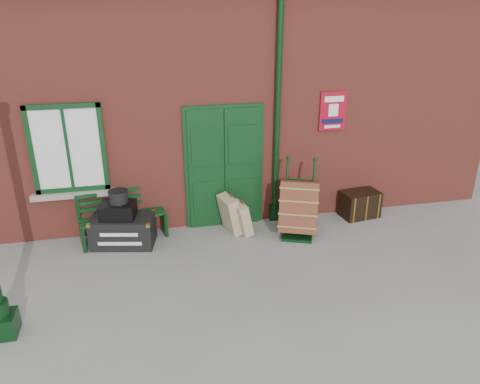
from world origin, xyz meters
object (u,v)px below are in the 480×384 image
object	(u,v)px
porter_trolley	(299,207)
dark_trunk	(360,204)
bench	(122,214)
houdini_trunk	(123,231)

from	to	relation	value
porter_trolley	dark_trunk	distance (m)	1.49
bench	porter_trolley	world-z (taller)	porter_trolley
porter_trolley	dark_trunk	size ratio (longest dim) A/B	1.93
bench	houdini_trunk	bearing A→B (deg)	-100.25
porter_trolley	dark_trunk	bearing A→B (deg)	38.76
bench	porter_trolley	xyz separation A→B (m)	(3.06, -0.49, 0.07)
houdini_trunk	dark_trunk	size ratio (longest dim) A/B	1.48
bench	porter_trolley	distance (m)	3.10
porter_trolley	houdini_trunk	bearing A→B (deg)	-163.52
bench	houdini_trunk	size ratio (longest dim) A/B	1.46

